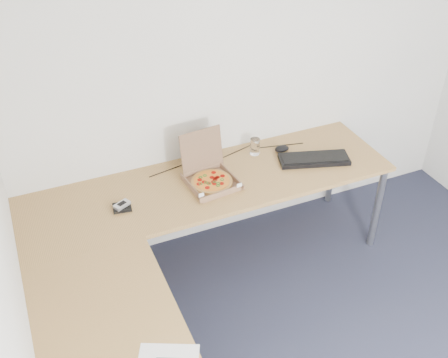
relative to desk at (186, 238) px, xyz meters
name	(u,v)px	position (x,y,z in m)	size (l,w,h in m)	color
room_shell	(431,231)	(0.82, -0.97, 0.55)	(3.50, 3.50, 2.50)	silver
desk	(186,238)	(0.00, 0.00, 0.00)	(2.50, 2.20, 0.73)	#AD7F43
pizza_box	(211,178)	(0.33, 0.42, 0.07)	(0.30, 0.35, 0.31)	#896246
drinking_glass	(255,146)	(0.75, 0.62, 0.09)	(0.07, 0.07, 0.12)	silver
keyboard	(314,159)	(1.09, 0.37, 0.04)	(0.49, 0.17, 0.03)	black
mouse	(282,149)	(0.94, 0.58, 0.05)	(0.11, 0.07, 0.04)	black
wallet	(122,207)	(-0.28, 0.38, 0.04)	(0.11, 0.09, 0.02)	black
phone	(122,205)	(-0.28, 0.38, 0.06)	(0.10, 0.05, 0.02)	#B2B5BA
cable_bundle	(224,157)	(0.53, 0.66, 0.03)	(0.57, 0.04, 0.01)	black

